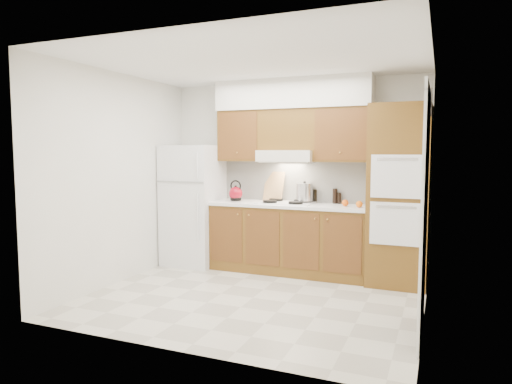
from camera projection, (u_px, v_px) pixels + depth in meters
floor at (253, 298)px, 5.11m from camera, size 3.60×3.60×0.00m
ceiling at (253, 61)px, 4.88m from camera, size 3.60×3.60×0.00m
wall_back at (294, 175)px, 6.38m from camera, size 3.60×0.02×2.60m
wall_left at (119, 179)px, 5.67m from camera, size 0.02×3.00×2.60m
wall_right at (428, 187)px, 4.32m from camera, size 0.02×3.00×2.60m
fridge at (194, 205)px, 6.61m from camera, size 0.75×0.72×1.72m
base_cabinets at (289, 239)px, 6.17m from camera, size 2.11×0.60×0.90m
countertop at (289, 205)px, 6.12m from camera, size 2.13×0.62×0.04m
backsplash at (295, 181)px, 6.36m from camera, size 2.11×0.03×0.56m
oven_cabinet at (399, 196)px, 5.55m from camera, size 0.70×0.65×2.20m
upper_cab_left at (242, 136)px, 6.44m from camera, size 0.63×0.33×0.70m
upper_cab_right at (343, 135)px, 5.91m from camera, size 0.73×0.33×0.70m
range_hood at (287, 156)px, 6.15m from camera, size 0.75×0.45×0.15m
upper_cab_over_hood at (289, 130)px, 6.18m from camera, size 0.75×0.33×0.55m
soffit at (292, 94)px, 6.10m from camera, size 2.13×0.36×0.40m
cooktop at (286, 203)px, 6.15m from camera, size 0.74×0.50×0.01m
doorway at (424, 218)px, 4.02m from camera, size 0.02×0.90×2.10m
wall_clock at (431, 102)px, 4.75m from camera, size 0.02×0.30×0.30m
kettle at (236, 193)px, 6.40m from camera, size 0.23×0.23×0.19m
cutting_board at (274, 187)px, 6.42m from camera, size 0.34×0.20×0.42m
stock_pot at (304, 192)px, 6.17m from camera, size 0.26×0.26×0.23m
condiment_a at (315, 196)px, 6.24m from camera, size 0.05×0.05×0.18m
condiment_b at (335, 196)px, 6.10m from camera, size 0.07×0.07×0.20m
condiment_c at (339, 198)px, 6.07m from camera, size 0.05×0.05×0.15m
orange_near at (359, 204)px, 5.66m from camera, size 0.09×0.09×0.08m
orange_far at (345, 203)px, 5.80m from camera, size 0.10×0.10×0.09m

